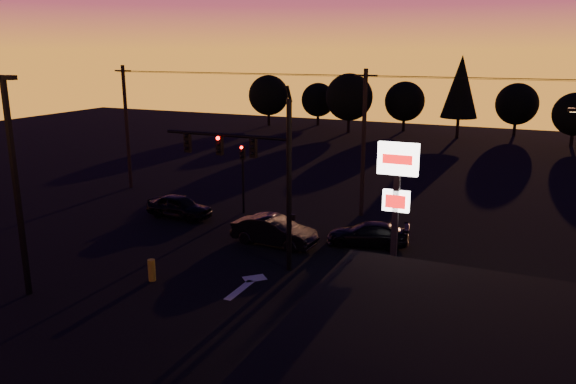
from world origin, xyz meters
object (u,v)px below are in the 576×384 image
(secondary_signal, at_px, (243,169))
(car_mid, at_px, (274,231))
(suv_parked, at_px, (502,379))
(car_right, at_px, (368,234))
(traffic_signal_mast, at_px, (257,164))
(parking_lot_light, at_px, (14,173))
(bollard, at_px, (152,270))
(pylon_sign, at_px, (396,193))
(car_left, at_px, (179,206))

(secondary_signal, height_order, car_mid, secondary_signal)
(car_mid, height_order, suv_parked, car_mid)
(car_right, xyz_separation_m, suv_parked, (7.43, -11.40, 0.00))
(secondary_signal, distance_m, suv_parked, 21.71)
(traffic_signal_mast, xyz_separation_m, parking_lot_light, (-7.40, -6.99, 0.33))
(traffic_signal_mast, xyz_separation_m, secondary_signal, (-4.90, 7.49, -2.07))
(secondary_signal, height_order, suv_parked, secondary_signal)
(car_right, bearing_deg, bollard, -53.14)
(secondary_signal, xyz_separation_m, pylon_sign, (12.00, -9.99, 2.05))
(parking_lot_light, height_order, car_left, parking_lot_light)
(pylon_sign, xyz_separation_m, suv_parked, (4.36, -4.11, -4.29))
(car_right, distance_m, suv_parked, 13.61)
(secondary_signal, relative_size, suv_parked, 0.97)
(traffic_signal_mast, height_order, pylon_sign, traffic_signal_mast)
(parking_lot_light, xyz_separation_m, car_left, (-0.62, 11.96, -4.56))
(traffic_signal_mast, relative_size, suv_parked, 1.91)
(parking_lot_light, height_order, car_mid, parking_lot_light)
(parking_lot_light, distance_m, car_left, 12.82)
(bollard, bearing_deg, car_mid, 65.95)
(traffic_signal_mast, height_order, car_right, traffic_signal_mast)
(traffic_signal_mast, xyz_separation_m, car_left, (-8.02, 4.97, -4.23))
(pylon_sign, height_order, bollard, pylon_sign)
(bollard, bearing_deg, car_left, 117.57)
(parking_lot_light, distance_m, car_mid, 12.86)
(traffic_signal_mast, distance_m, parking_lot_light, 10.19)
(traffic_signal_mast, relative_size, bollard, 8.64)
(traffic_signal_mast, xyz_separation_m, car_right, (4.03, 4.80, -4.31))
(pylon_sign, relative_size, car_right, 1.58)
(traffic_signal_mast, height_order, parking_lot_light, parking_lot_light)
(parking_lot_light, height_order, pylon_sign, parking_lot_light)
(bollard, xyz_separation_m, suv_parked, (14.96, -2.92, 0.13))
(pylon_sign, relative_size, car_left, 1.63)
(car_mid, bearing_deg, car_right, -63.89)
(parking_lot_light, relative_size, car_left, 2.19)
(pylon_sign, xyz_separation_m, bollard, (-10.60, -1.19, -4.42))
(bollard, height_order, suv_parked, suv_parked)
(parking_lot_light, xyz_separation_m, car_right, (11.43, 11.79, -4.65))
(car_right, bearing_deg, secondary_signal, -118.34)
(secondary_signal, height_order, car_left, secondary_signal)
(suv_parked, bearing_deg, car_mid, 150.39)
(secondary_signal, height_order, parking_lot_light, parking_lot_light)
(traffic_signal_mast, distance_m, suv_parked, 13.91)
(car_mid, distance_m, suv_parked, 15.33)
(bollard, height_order, car_mid, car_mid)
(car_mid, bearing_deg, secondary_signal, 47.32)
(car_mid, bearing_deg, pylon_sign, -121.47)
(secondary_signal, xyz_separation_m, car_mid, (4.35, -4.58, -2.10))
(parking_lot_light, xyz_separation_m, car_mid, (6.85, 9.91, -4.51))
(pylon_sign, distance_m, car_right, 9.00)
(traffic_signal_mast, relative_size, car_right, 2.00)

